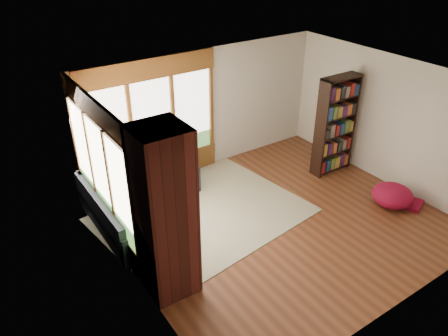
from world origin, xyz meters
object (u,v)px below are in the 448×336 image
brick_chimney (165,215)px  area_rug (203,214)px  pouf (393,195)px  sectional_sofa (139,197)px  dog_brindle (154,192)px  bookshelf (335,126)px  dog_tan (156,160)px

brick_chimney → area_rug: (1.35, 1.26, -1.29)m
area_rug → pouf: 3.63m
brick_chimney → pouf: bearing=-6.0°
sectional_sofa → dog_brindle: 0.82m
pouf → bookshelf: bearing=89.6°
area_rug → dog_tan: (-0.40, 1.00, 0.82)m
area_rug → bookshelf: bookshelf is taller
dog_tan → sectional_sofa: bearing=175.7°
pouf → dog_tan: dog_tan is taller
bookshelf → dog_tan: bookshelf is taller
bookshelf → dog_brindle: size_ratio=2.33×
brick_chimney → bookshelf: size_ratio=1.23×
brick_chimney → bookshelf: bearing=14.1°
sectional_sofa → dog_tan: size_ratio=1.89×
sectional_sofa → dog_tan: (0.51, 0.22, 0.52)m
sectional_sofa → pouf: (4.08, -2.52, -0.08)m
dog_brindle → area_rug: bearing=-86.6°
sectional_sofa → area_rug: size_ratio=0.61×
pouf → dog_tan: 4.55m
area_rug → dog_brindle: bearing=173.3°
brick_chimney → area_rug: brick_chimney is taller
brick_chimney → sectional_sofa: brick_chimney is taller
dog_tan → dog_brindle: dog_tan is taller
area_rug → dog_tan: bearing=111.6°
bookshelf → dog_tan: size_ratio=1.82×
bookshelf → pouf: 1.82m
bookshelf → pouf: bearing=-90.4°
sectional_sofa → dog_tan: 0.76m
sectional_sofa → area_rug: bearing=-45.5°
brick_chimney → dog_brindle: bearing=71.1°
brick_chimney → dog_tan: (0.95, 2.27, -0.48)m
dog_tan → bookshelf: bearing=-45.3°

